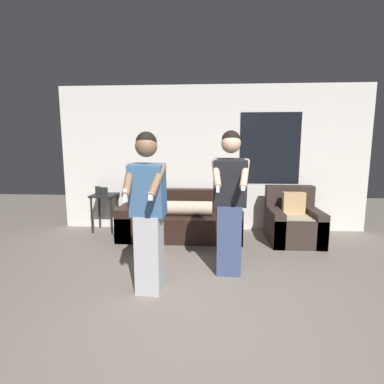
{
  "coord_description": "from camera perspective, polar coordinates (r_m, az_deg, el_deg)",
  "views": [
    {
      "loc": [
        -0.0,
        -2.33,
        1.61
      ],
      "look_at": [
        -0.22,
        1.03,
        1.08
      ],
      "focal_mm": 28.0,
      "sensor_mm": 36.0,
      "label": 1
    }
  ],
  "objects": [
    {
      "name": "ground_plane",
      "position": [
        2.84,
        3.45,
        -25.74
      ],
      "size": [
        14.0,
        14.0,
        0.0
      ],
      "primitive_type": "plane",
      "color": "slate"
    },
    {
      "name": "side_table",
      "position": [
        5.84,
        -16.31,
        -1.57
      ],
      "size": [
        0.45,
        0.46,
        0.85
      ],
      "color": "black",
      "rests_on": "ground_plane"
    },
    {
      "name": "person_right",
      "position": [
        3.68,
        7.23,
        -1.87
      ],
      "size": [
        0.46,
        0.5,
        1.78
      ],
      "color": "#384770",
      "rests_on": "ground_plane"
    },
    {
      "name": "armchair",
      "position": [
        5.35,
        18.69,
        -5.59
      ],
      "size": [
        0.82,
        0.92,
        0.91
      ],
      "color": "#332823",
      "rests_on": "ground_plane"
    },
    {
      "name": "couch",
      "position": [
        5.35,
        -2.08,
        -5.35
      ],
      "size": [
        2.09,
        0.98,
        0.8
      ],
      "color": "black",
      "rests_on": "ground_plane"
    },
    {
      "name": "wall_back",
      "position": [
        5.69,
        3.98,
        6.32
      ],
      "size": [
        5.75,
        0.07,
        2.7
      ],
      "color": "silver",
      "rests_on": "ground_plane"
    },
    {
      "name": "person_left",
      "position": [
        3.22,
        -8.37,
        -3.61
      ],
      "size": [
        0.43,
        0.49,
        1.75
      ],
      "color": "#B2B2B7",
      "rests_on": "ground_plane"
    }
  ]
}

